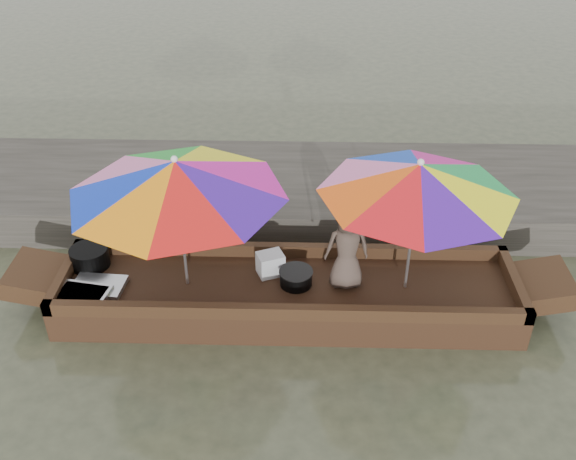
{
  "coord_description": "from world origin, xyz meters",
  "views": [
    {
      "loc": [
        0.16,
        -5.53,
        4.71
      ],
      "look_at": [
        0.0,
        0.1,
        1.0
      ],
      "focal_mm": 40.0,
      "sensor_mm": 36.0,
      "label": 1
    }
  ],
  "objects_px": {
    "cooking_pot": "(90,257)",
    "umbrella_bow": "(181,224)",
    "boat_hull": "(288,297)",
    "tray_scallop": "(98,286)",
    "tray_crayfish": "(82,296)",
    "supply_bag": "(270,264)",
    "umbrella_stern": "(413,227)",
    "charcoal_grill": "(296,278)",
    "vendor": "(347,248)"
  },
  "relations": [
    {
      "from": "cooking_pot",
      "to": "umbrella_bow",
      "type": "height_order",
      "value": "umbrella_bow"
    },
    {
      "from": "boat_hull",
      "to": "umbrella_bow",
      "type": "xyz_separation_m",
      "value": [
        -1.1,
        0.0,
        0.95
      ]
    },
    {
      "from": "cooking_pot",
      "to": "tray_scallop",
      "type": "distance_m",
      "value": 0.47
    },
    {
      "from": "tray_crayfish",
      "to": "supply_bag",
      "type": "distance_m",
      "value": 2.04
    },
    {
      "from": "tray_crayfish",
      "to": "supply_bag",
      "type": "xyz_separation_m",
      "value": [
        1.97,
        0.51,
        0.09
      ]
    },
    {
      "from": "tray_scallop",
      "to": "supply_bag",
      "type": "height_order",
      "value": "supply_bag"
    },
    {
      "from": "boat_hull",
      "to": "umbrella_bow",
      "type": "bearing_deg",
      "value": 180.0
    },
    {
      "from": "supply_bag",
      "to": "umbrella_stern",
      "type": "distance_m",
      "value": 1.63
    },
    {
      "from": "boat_hull",
      "to": "cooking_pot",
      "type": "xyz_separation_m",
      "value": [
        -2.25,
        0.29,
        0.29
      ]
    },
    {
      "from": "charcoal_grill",
      "to": "supply_bag",
      "type": "height_order",
      "value": "supply_bag"
    },
    {
      "from": "boat_hull",
      "to": "charcoal_grill",
      "type": "bearing_deg",
      "value": 5.62
    },
    {
      "from": "cooking_pot",
      "to": "supply_bag",
      "type": "height_order",
      "value": "supply_bag"
    },
    {
      "from": "boat_hull",
      "to": "cooking_pot",
      "type": "bearing_deg",
      "value": 172.6
    },
    {
      "from": "tray_scallop",
      "to": "vendor",
      "type": "distance_m",
      "value": 2.72
    },
    {
      "from": "supply_bag",
      "to": "vendor",
      "type": "xyz_separation_m",
      "value": [
        0.83,
        -0.18,
        0.36
      ]
    },
    {
      "from": "cooking_pot",
      "to": "vendor",
      "type": "bearing_deg",
      "value": -5.35
    },
    {
      "from": "umbrella_bow",
      "to": "vendor",
      "type": "bearing_deg",
      "value": 0.76
    },
    {
      "from": "vendor",
      "to": "umbrella_stern",
      "type": "xyz_separation_m",
      "value": [
        0.65,
        -0.02,
        0.29
      ]
    },
    {
      "from": "supply_bag",
      "to": "umbrella_stern",
      "type": "xyz_separation_m",
      "value": [
        1.48,
        -0.2,
        0.65
      ]
    },
    {
      "from": "boat_hull",
      "to": "umbrella_stern",
      "type": "xyz_separation_m",
      "value": [
        1.28,
        0.0,
        0.95
      ]
    },
    {
      "from": "charcoal_grill",
      "to": "supply_bag",
      "type": "relative_size",
      "value": 1.25
    },
    {
      "from": "cooking_pot",
      "to": "umbrella_stern",
      "type": "height_order",
      "value": "umbrella_stern"
    },
    {
      "from": "vendor",
      "to": "charcoal_grill",
      "type": "bearing_deg",
      "value": -2.37
    },
    {
      "from": "tray_crayfish",
      "to": "supply_bag",
      "type": "height_order",
      "value": "supply_bag"
    },
    {
      "from": "boat_hull",
      "to": "umbrella_stern",
      "type": "relative_size",
      "value": 2.49
    },
    {
      "from": "tray_crayfish",
      "to": "tray_scallop",
      "type": "distance_m",
      "value": 0.22
    },
    {
      "from": "tray_crayfish",
      "to": "charcoal_grill",
      "type": "bearing_deg",
      "value": 8.14
    },
    {
      "from": "boat_hull",
      "to": "tray_scallop",
      "type": "bearing_deg",
      "value": -176.48
    },
    {
      "from": "cooking_pot",
      "to": "tray_scallop",
      "type": "relative_size",
      "value": 0.77
    },
    {
      "from": "supply_bag",
      "to": "boat_hull",
      "type": "bearing_deg",
      "value": -45.1
    },
    {
      "from": "tray_crayfish",
      "to": "umbrella_stern",
      "type": "height_order",
      "value": "umbrella_stern"
    },
    {
      "from": "tray_scallop",
      "to": "umbrella_stern",
      "type": "relative_size",
      "value": 0.28
    },
    {
      "from": "charcoal_grill",
      "to": "cooking_pot",
      "type": "bearing_deg",
      "value": 173.09
    },
    {
      "from": "tray_crayfish",
      "to": "supply_bag",
      "type": "relative_size",
      "value": 1.99
    },
    {
      "from": "umbrella_bow",
      "to": "umbrella_stern",
      "type": "height_order",
      "value": "same"
    },
    {
      "from": "cooking_pot",
      "to": "umbrella_stern",
      "type": "xyz_separation_m",
      "value": [
        3.54,
        -0.29,
        0.66
      ]
    },
    {
      "from": "boat_hull",
      "to": "charcoal_grill",
      "type": "height_order",
      "value": "charcoal_grill"
    },
    {
      "from": "tray_scallop",
      "to": "supply_bag",
      "type": "xyz_separation_m",
      "value": [
        1.85,
        0.33,
        0.1
      ]
    },
    {
      "from": "supply_bag",
      "to": "vendor",
      "type": "height_order",
      "value": "vendor"
    },
    {
      "from": "vendor",
      "to": "umbrella_bow",
      "type": "xyz_separation_m",
      "value": [
        -1.73,
        -0.02,
        0.29
      ]
    },
    {
      "from": "umbrella_bow",
      "to": "tray_scallop",
      "type": "bearing_deg",
      "value": -172.43
    },
    {
      "from": "cooking_pot",
      "to": "tray_crayfish",
      "type": "xyz_separation_m",
      "value": [
        0.08,
        -0.61,
        -0.07
      ]
    },
    {
      "from": "charcoal_grill",
      "to": "umbrella_stern",
      "type": "bearing_deg",
      "value": -0.42
    },
    {
      "from": "supply_bag",
      "to": "cooking_pot",
      "type": "bearing_deg",
      "value": 177.4
    },
    {
      "from": "vendor",
      "to": "umbrella_stern",
      "type": "distance_m",
      "value": 0.71
    },
    {
      "from": "cooking_pot",
      "to": "tray_scallop",
      "type": "height_order",
      "value": "cooking_pot"
    },
    {
      "from": "boat_hull",
      "to": "vendor",
      "type": "height_order",
      "value": "vendor"
    },
    {
      "from": "cooking_pot",
      "to": "charcoal_grill",
      "type": "xyz_separation_m",
      "value": [
        2.34,
        -0.28,
        -0.03
      ]
    },
    {
      "from": "cooking_pot",
      "to": "vendor",
      "type": "relative_size",
      "value": 0.44
    },
    {
      "from": "cooking_pot",
      "to": "umbrella_bow",
      "type": "relative_size",
      "value": 0.19
    }
  ]
}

